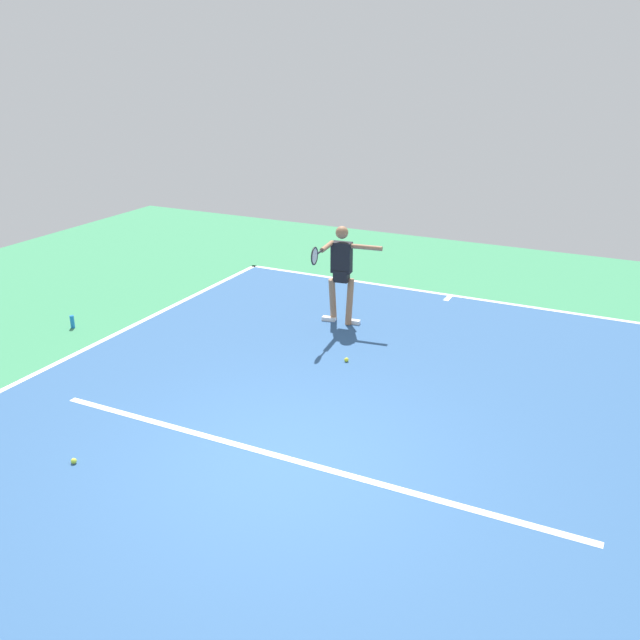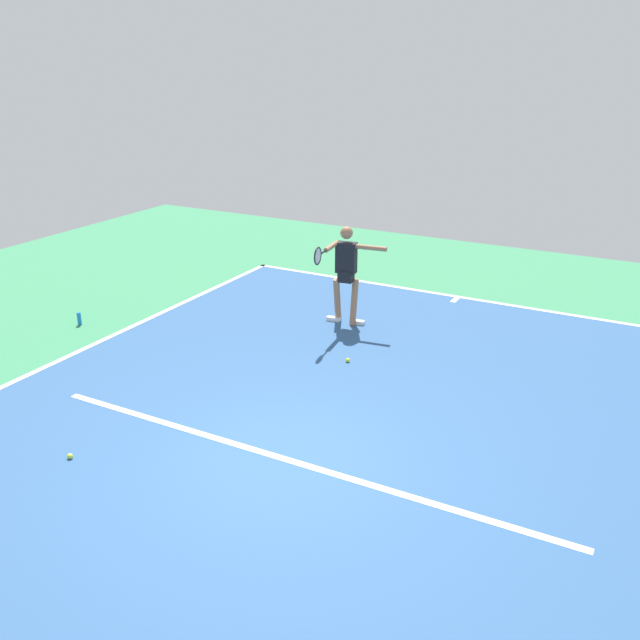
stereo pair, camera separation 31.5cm
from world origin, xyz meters
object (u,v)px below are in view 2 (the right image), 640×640
Objects in this scene: tennis_ball_near_player at (348,360)px; tennis_ball_by_sideline at (70,456)px; water_bottle at (79,319)px; tennis_player at (346,269)px.

tennis_ball_near_player is 1.00× the size of tennis_ball_by_sideline.
water_bottle is at bearing -45.19° from tennis_ball_by_sideline.
tennis_ball_near_player is at bearing -112.74° from tennis_ball_by_sideline.
tennis_ball_near_player is 4.84m from water_bottle.
water_bottle is at bearing 22.13° from tennis_player.
tennis_ball_near_player is 0.30× the size of water_bottle.
tennis_ball_near_player and tennis_ball_by_sideline have the same top height.
tennis_ball_near_player is 4.27m from tennis_ball_by_sideline.
tennis_player is at bearing -99.41° from tennis_ball_by_sideline.
tennis_player is 26.05× the size of tennis_ball_near_player.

